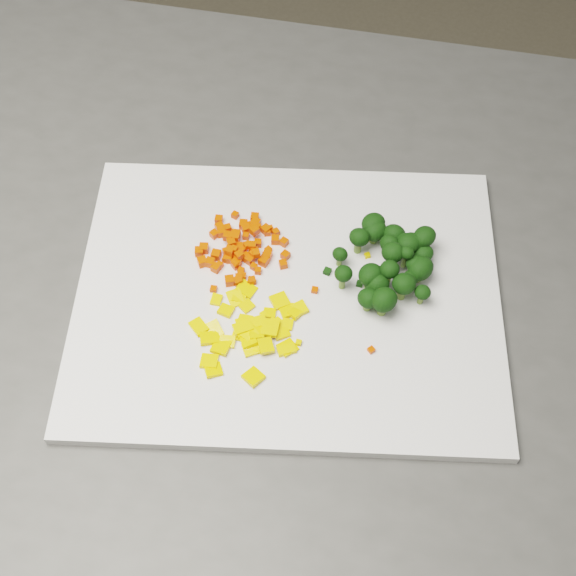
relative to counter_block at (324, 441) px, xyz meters
The scene contains 161 objects.
ground 0.46m from the counter_block, 149.59° to the right, with size 4.00×4.00×0.00m, color #6F644E.
counter_block is the anchor object (origin of this frame).
cutting_board 0.46m from the counter_block, 117.67° to the right, with size 0.42×0.33×0.01m, color silver.
carrot_pile 0.48m from the counter_block, 160.50° to the right, with size 0.09×0.09×0.03m, color red, non-canonical shape.
pepper_pile 0.48m from the counter_block, 107.33° to the right, with size 0.11×0.11×0.01m, color yellow, non-canonical shape.
broccoli_pile 0.49m from the counter_block, 26.81° to the left, with size 0.11×0.11×0.05m, color black, non-canonical shape.
carrot_cube_0 0.47m from the counter_block, 140.63° to the right, with size 0.01×0.01×0.01m, color red.
carrot_cube_1 0.47m from the counter_block, behind, with size 0.01×0.01×0.01m, color red.
carrot_cube_2 0.48m from the counter_block, 157.46° to the right, with size 0.01×0.01×0.01m, color red.
carrot_cube_3 0.48m from the counter_block, 166.58° to the right, with size 0.01×0.01×0.01m, color red.
carrot_cube_4 0.48m from the counter_block, 153.00° to the right, with size 0.01×0.01×0.01m, color red.
carrot_cube_5 0.48m from the counter_block, 166.57° to the right, with size 0.01×0.01×0.01m, color red.
carrot_cube_6 0.48m from the counter_block, 153.55° to the right, with size 0.01×0.01×0.01m, color red.
carrot_cube_7 0.48m from the counter_block, behind, with size 0.01×0.01×0.01m, color red.
carrot_cube_8 0.48m from the counter_block, 167.02° to the right, with size 0.01×0.01×0.01m, color red.
carrot_cube_9 0.48m from the counter_block, 160.70° to the right, with size 0.01×0.01×0.01m, color red.
carrot_cube_10 0.47m from the counter_block, behind, with size 0.01×0.01×0.01m, color red.
carrot_cube_11 0.48m from the counter_block, 139.33° to the right, with size 0.01×0.01×0.01m, color red.
carrot_cube_12 0.47m from the counter_block, 148.92° to the right, with size 0.01×0.01×0.01m, color red.
carrot_cube_13 0.49m from the counter_block, 154.63° to the right, with size 0.01×0.01×0.01m, color red.
carrot_cube_14 0.48m from the counter_block, 154.15° to the right, with size 0.01×0.01×0.01m, color red.
carrot_cube_15 0.48m from the counter_block, 148.26° to the right, with size 0.01×0.01×0.01m, color red.
carrot_cube_16 0.48m from the counter_block, 156.38° to the right, with size 0.01×0.01×0.01m, color red.
carrot_cube_17 0.48m from the counter_block, 149.39° to the right, with size 0.01×0.01×0.01m, color red.
carrot_cube_18 0.48m from the counter_block, 153.55° to the right, with size 0.01×0.01×0.01m, color red.
carrot_cube_19 0.47m from the counter_block, 154.31° to the right, with size 0.01×0.01×0.01m, color red.
carrot_cube_20 0.49m from the counter_block, 155.26° to the right, with size 0.01×0.01×0.01m, color red.
carrot_cube_21 0.48m from the counter_block, behind, with size 0.01×0.01×0.01m, color red.
carrot_cube_22 0.48m from the counter_block, 159.74° to the right, with size 0.01×0.01×0.01m, color red.
carrot_cube_23 0.48m from the counter_block, 156.10° to the right, with size 0.01×0.01×0.01m, color red.
carrot_cube_24 0.47m from the counter_block, 151.24° to the right, with size 0.01×0.01×0.01m, color red.
carrot_cube_25 0.48m from the counter_block, 141.58° to the right, with size 0.01×0.01×0.01m, color red.
carrot_cube_26 0.48m from the counter_block, 163.84° to the right, with size 0.01×0.01×0.01m, color red.
carrot_cube_27 0.48m from the counter_block, 144.49° to the right, with size 0.01×0.01×0.01m, color red.
carrot_cube_28 0.48m from the counter_block, 157.86° to the right, with size 0.01×0.01×0.01m, color red.
carrot_cube_29 0.48m from the counter_block, behind, with size 0.01×0.01×0.01m, color red.
carrot_cube_30 0.49m from the counter_block, 154.47° to the right, with size 0.01×0.01×0.01m, color red.
carrot_cube_31 0.48m from the counter_block, behind, with size 0.01×0.01×0.01m, color red.
carrot_cube_32 0.47m from the counter_block, behind, with size 0.01×0.01×0.01m, color red.
carrot_cube_33 0.48m from the counter_block, 159.80° to the right, with size 0.01×0.01×0.01m, color red.
carrot_cube_34 0.48m from the counter_block, 146.55° to the right, with size 0.01×0.01×0.01m, color red.
carrot_cube_35 0.48m from the counter_block, behind, with size 0.01×0.01×0.01m, color red.
carrot_cube_36 0.48m from the counter_block, 158.33° to the right, with size 0.01×0.01×0.01m, color red.
carrot_cube_37 0.47m from the counter_block, 159.79° to the right, with size 0.01×0.01×0.01m, color red.
carrot_cube_38 0.48m from the counter_block, behind, with size 0.01×0.01×0.01m, color red.
carrot_cube_39 0.48m from the counter_block, 168.95° to the right, with size 0.01×0.01×0.01m, color red.
carrot_cube_40 0.48m from the counter_block, 155.01° to the right, with size 0.01×0.01×0.01m, color red.
carrot_cube_41 0.49m from the counter_block, 149.62° to the right, with size 0.01×0.01×0.01m, color red.
carrot_cube_42 0.48m from the counter_block, behind, with size 0.01×0.01×0.01m, color red.
carrot_cube_43 0.47m from the counter_block, 152.02° to the right, with size 0.01×0.01×0.01m, color red.
carrot_cube_44 0.48m from the counter_block, 149.45° to the right, with size 0.01×0.01×0.01m, color red.
carrot_cube_45 0.49m from the counter_block, 163.27° to the right, with size 0.01×0.01×0.01m, color red.
carrot_cube_46 0.48m from the counter_block, behind, with size 0.01×0.01×0.01m, color red.
carrot_cube_47 0.47m from the counter_block, 147.19° to the right, with size 0.01×0.01×0.01m, color red.
carrot_cube_48 0.48m from the counter_block, behind, with size 0.01×0.01×0.01m, color red.
carrot_cube_49 0.47m from the counter_block, 166.04° to the right, with size 0.01×0.01×0.01m, color red.
carrot_cube_50 0.48m from the counter_block, 137.53° to the right, with size 0.01×0.01×0.01m, color red.
carrot_cube_51 0.48m from the counter_block, 164.72° to the right, with size 0.01×0.01×0.01m, color red.
carrot_cube_52 0.48m from the counter_block, 151.85° to the right, with size 0.01×0.01×0.01m, color red.
carrot_cube_53 0.47m from the counter_block, behind, with size 0.01×0.01×0.01m, color red.
carrot_cube_54 0.47m from the counter_block, 143.59° to the right, with size 0.01×0.01×0.01m, color red.
carrot_cube_55 0.48m from the counter_block, 140.59° to the right, with size 0.01×0.01×0.01m, color red.
carrot_cube_56 0.47m from the counter_block, 136.55° to the right, with size 0.01×0.01×0.01m, color red.
carrot_cube_57 0.48m from the counter_block, 138.37° to the right, with size 0.01×0.01×0.01m, color red.
carrot_cube_58 0.48m from the counter_block, 159.90° to the right, with size 0.01×0.01×0.01m, color red.
carrot_cube_59 0.49m from the counter_block, 156.45° to the right, with size 0.01×0.01×0.01m, color red.
carrot_cube_60 0.47m from the counter_block, 158.96° to the right, with size 0.01×0.01×0.01m, color red.
carrot_cube_61 0.48m from the counter_block, behind, with size 0.01×0.01×0.01m, color red.
carrot_cube_62 0.48m from the counter_block, 168.83° to the right, with size 0.01×0.01×0.01m, color red.
carrot_cube_63 0.47m from the counter_block, 157.26° to the right, with size 0.01×0.01×0.01m, color red.
carrot_cube_64 0.49m from the counter_block, behind, with size 0.01×0.01×0.01m, color red.
carrot_cube_65 0.48m from the counter_block, 159.48° to the right, with size 0.01×0.01×0.01m, color red.
carrot_cube_66 0.48m from the counter_block, 148.27° to the right, with size 0.01×0.01×0.01m, color red.
carrot_cube_67 0.48m from the counter_block, 152.30° to the right, with size 0.01×0.01×0.01m, color red.
carrot_cube_68 0.47m from the counter_block, behind, with size 0.01×0.01×0.01m, color red.
carrot_cube_69 0.48m from the counter_block, 153.79° to the right, with size 0.01×0.01×0.01m, color red.
carrot_cube_70 0.47m from the counter_block, behind, with size 0.01×0.01×0.01m, color red.
carrot_cube_71 0.47m from the counter_block, 136.34° to the right, with size 0.01×0.01×0.01m, color red.
carrot_cube_72 0.48m from the counter_block, behind, with size 0.01×0.01×0.01m, color red.
carrot_cube_73 0.47m from the counter_block, 155.73° to the right, with size 0.01×0.01×0.01m, color red.
carrot_cube_74 0.48m from the counter_block, 155.96° to the right, with size 0.01×0.01×0.01m, color red.
carrot_cube_75 0.48m from the counter_block, 152.22° to the right, with size 0.01×0.01×0.01m, color red.
pepper_chunk_0 0.47m from the counter_block, 110.61° to the right, with size 0.01×0.01×0.00m, color yellow.
pepper_chunk_1 0.47m from the counter_block, 97.92° to the right, with size 0.02×0.01×0.00m, color yellow.
pepper_chunk_2 0.47m from the counter_block, 97.06° to the right, with size 0.01×0.01×0.00m, color yellow.
pepper_chunk_3 0.47m from the counter_block, 102.44° to the right, with size 0.01×0.01×0.00m, color yellow.
pepper_chunk_4 0.48m from the counter_block, 88.32° to the right, with size 0.02×0.01×0.00m, color yellow.
pepper_chunk_5 0.48m from the counter_block, 110.72° to the right, with size 0.01×0.02×0.00m, color yellow.
pepper_chunk_6 0.48m from the counter_block, 110.32° to the right, with size 0.01×0.02×0.00m, color yellow.
pepper_chunk_7 0.48m from the counter_block, 109.77° to the right, with size 0.01×0.01×0.00m, color yellow.
pepper_chunk_8 0.49m from the counter_block, 92.92° to the right, with size 0.02×0.02×0.00m, color yellow.
pepper_chunk_9 0.47m from the counter_block, 131.94° to the right, with size 0.02×0.02×0.00m, color yellow.
pepper_chunk_10 0.48m from the counter_block, 128.25° to the right, with size 0.02×0.01×0.00m, color yellow.
pepper_chunk_11 0.48m from the counter_block, 117.80° to the right, with size 0.02×0.01×0.00m, color yellow.
pepper_chunk_12 0.47m from the counter_block, 98.28° to the right, with size 0.01×0.01×0.00m, color yellow.
pepper_chunk_13 0.48m from the counter_block, 108.84° to the right, with size 0.02×0.01×0.00m, color yellow.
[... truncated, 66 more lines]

